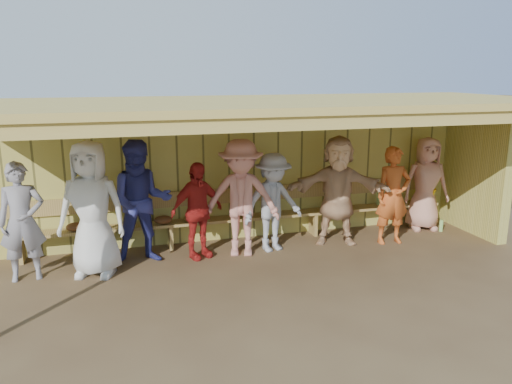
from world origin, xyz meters
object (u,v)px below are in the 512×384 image
player_e (273,203)px  bench (244,211)px  player_c (141,202)px  player_d (197,211)px  player_a (22,222)px  player_h (426,184)px  player_g (393,196)px  player_f (338,190)px  player_b (92,209)px  player_extra (241,198)px

player_e → bench: size_ratio=0.22×
player_c → player_d: player_c is taller
player_a → player_h: 6.85m
player_g → player_e: bearing=178.1°
player_f → player_c: bearing=-161.0°
player_c → bench: player_c is taller
player_d → bench: (0.92, 0.61, -0.24)m
player_a → player_c: bearing=2.3°
player_h → player_e: bearing=-162.6°
player_e → bench: bearing=105.4°
player_a → player_c: player_c is taller
player_b → player_h: size_ratio=1.14×
player_extra → player_a: bearing=-161.6°
player_h → player_b: bearing=-163.0°
player_h → player_g: bearing=-140.5°
player_b → player_a: bearing=-167.7°
player_extra → bench: 0.83m
player_b → player_g: 4.89m
player_a → player_f: (4.92, 0.19, 0.08)m
player_a → player_e: (3.75, 0.15, -0.04)m
player_d → player_h: size_ratio=0.89×
player_b → player_extra: size_ratio=1.05×
bench → player_e: bearing=-62.3°
player_h → player_extra: (-3.64, -0.38, 0.07)m
player_a → player_d: bearing=-1.3°
player_c → player_d: 0.87m
player_d → bench: 1.13m
player_f → player_h: size_ratio=1.07×
player_c → player_e: size_ratio=1.17×
player_h → bench: bearing=-173.5°
player_c → player_extra: player_c is taller
player_e → player_a: bearing=170.0°
player_a → player_b: (0.95, -0.09, 0.14)m
player_a → player_b: bearing=-10.4°
player_a → player_extra: (3.20, 0.09, 0.09)m
player_a → bench: (3.42, 0.77, -0.33)m
player_h → player_extra: bearing=-162.5°
player_f → player_extra: 1.72m
player_c → bench: 1.90m
player_c → player_a: bearing=-170.8°
player_e → player_h: player_h is taller
player_e → player_h: bearing=-6.5°
player_d → player_h: 4.35m
player_extra → player_f: bearing=19.9°
player_c → player_f: (3.26, -0.03, -0.03)m
player_a → player_g: bearing=-5.8°
player_a → player_c: 1.67m
player_f → player_g: (0.92, -0.25, -0.09)m
player_e → player_f: player_f is taller
player_extra → bench: (0.22, 0.68, -0.41)m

